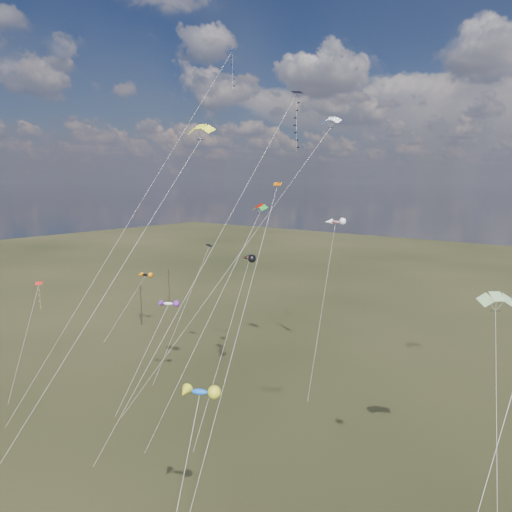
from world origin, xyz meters
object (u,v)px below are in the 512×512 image
Objects in this scene: utility_pole_near at (141,304)px; utility_pole_far at (169,286)px; diamond_black_high at (283,142)px; novelty_black_orange at (145,275)px; parafoil_yellow at (200,128)px.

utility_pole_far is at bearing 119.74° from utility_pole_near.
diamond_black_high is (44.18, -15.49, 27.40)m from utility_pole_near.
diamond_black_high is 48.32m from novelty_black_orange.
diamond_black_high is 1.09× the size of parafoil_yellow.
utility_pole_far is 65.91m from diamond_black_high.
diamond_black_high reaches higher than utility_pole_near.
novelty_black_orange is (11.09, -15.15, 6.42)m from utility_pole_far.
novelty_black_orange is (-35.54, 20.36, -22.20)m from parafoil_yellow.
utility_pole_far is 0.24× the size of parafoil_yellow.
parafoil_yellow is (38.63, -21.50, 28.62)m from utility_pole_near.
utility_pole_near is 0.72× the size of novelty_black_orange.
utility_pole_far is 65.22m from parafoil_yellow.
utility_pole_far is at bearing 142.72° from parafoil_yellow.
diamond_black_high is at bearing 47.26° from parafoil_yellow.
utility_pole_near is at bearing -60.26° from utility_pole_far.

